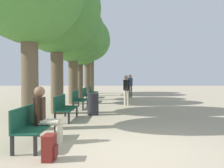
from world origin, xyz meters
name	(u,v)px	position (x,y,z in m)	size (l,w,h in m)	color
ground_plane	(121,150)	(0.00, 0.00, 0.00)	(80.00, 80.00, 0.00)	tan
bench_row_0	(32,123)	(-1.96, 0.36, 0.48)	(0.53, 1.63, 0.86)	#144733
bench_row_1	(64,106)	(-1.96, 3.59, 0.48)	(0.53, 1.63, 0.86)	#144733
bench_row_2	(79,98)	(-1.96, 6.82, 0.48)	(0.53, 1.63, 0.86)	#144733
bench_row_3	(87,94)	(-1.96, 10.05, 0.48)	(0.53, 1.63, 0.86)	#144733
bench_row_4	(92,91)	(-1.96, 13.28, 0.48)	(0.53, 1.63, 0.86)	#144733
tree_row_1	(57,9)	(-2.58, 5.13, 4.27)	(3.66, 3.66, 6.15)	brown
tree_row_2	(73,31)	(-2.58, 8.81, 4.05)	(3.48, 3.48, 5.84)	brown
tree_row_3	(80,41)	(-2.58, 11.33, 3.90)	(3.29, 3.29, 5.58)	brown
tree_row_4	(87,40)	(-2.58, 15.28, 4.57)	(3.73, 3.73, 6.48)	brown
tree_row_5	(91,42)	(-2.58, 18.10, 4.82)	(3.60, 3.60, 6.70)	brown
person_seated	(45,114)	(-1.72, 0.48, 0.68)	(0.63, 0.35, 1.29)	beige
backpack	(50,148)	(-1.30, -0.66, 0.23)	(0.23, 0.34, 0.46)	maroon
pedestrian_near	(130,84)	(0.85, 13.46, 0.98)	(0.34, 0.30, 1.70)	#4C4C4C
pedestrian_mid	(126,88)	(0.37, 7.88, 0.92)	(0.32, 0.27, 1.60)	beige
trash_bin	(93,104)	(-1.06, 4.76, 0.42)	(0.44, 0.44, 0.85)	#232328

